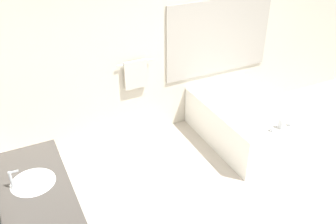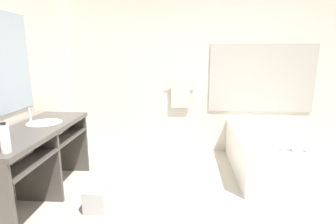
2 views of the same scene
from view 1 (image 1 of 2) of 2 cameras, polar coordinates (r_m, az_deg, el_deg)
wall_back_with_blinds at (r=5.09m, az=-1.90°, el=10.50°), size 7.40×0.13×2.70m
vanity_counter at (r=3.59m, az=-18.60°, el=-14.75°), size 0.61×1.67×0.87m
sink_faucet at (r=3.56m, az=-22.72°, el=-9.57°), size 0.09×0.04×0.18m
bathtub at (r=5.39m, az=11.64°, el=-1.11°), size 1.06×1.57×0.70m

